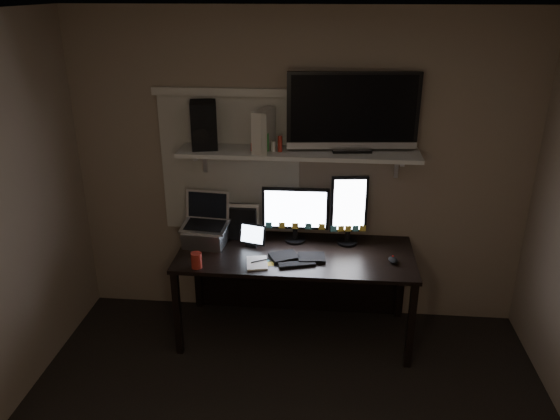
# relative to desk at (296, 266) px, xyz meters

# --- Properties ---
(ceiling) EXTENTS (3.60, 3.60, 0.00)m
(ceiling) POSITION_rel_desk_xyz_m (0.00, -1.55, 1.95)
(ceiling) COLOR silver
(ceiling) RESTS_ON back_wall
(back_wall) EXTENTS (3.60, 0.00, 3.60)m
(back_wall) POSITION_rel_desk_xyz_m (0.00, 0.25, 0.70)
(back_wall) COLOR #7F6D5B
(back_wall) RESTS_ON floor
(window_blinds) EXTENTS (1.10, 0.02, 1.10)m
(window_blinds) POSITION_rel_desk_xyz_m (-0.55, 0.24, 0.75)
(window_blinds) COLOR beige
(window_blinds) RESTS_ON back_wall
(desk) EXTENTS (1.80, 0.75, 0.73)m
(desk) POSITION_rel_desk_xyz_m (0.00, 0.00, 0.00)
(desk) COLOR black
(desk) RESTS_ON floor
(wall_shelf) EXTENTS (1.80, 0.35, 0.03)m
(wall_shelf) POSITION_rel_desk_xyz_m (0.00, 0.08, 0.91)
(wall_shelf) COLOR beige
(wall_shelf) RESTS_ON back_wall
(monitor_landscape) EXTENTS (0.52, 0.06, 0.46)m
(monitor_landscape) POSITION_rel_desk_xyz_m (-0.02, 0.09, 0.41)
(monitor_landscape) COLOR black
(monitor_landscape) RESTS_ON desk
(monitor_portrait) EXTENTS (0.29, 0.09, 0.57)m
(monitor_portrait) POSITION_rel_desk_xyz_m (0.40, 0.08, 0.46)
(monitor_portrait) COLOR black
(monitor_portrait) RESTS_ON desk
(keyboard) EXTENTS (0.44, 0.27, 0.03)m
(keyboard) POSITION_rel_desk_xyz_m (0.02, -0.22, 0.19)
(keyboard) COLOR black
(keyboard) RESTS_ON desk
(mouse) EXTENTS (0.09, 0.11, 0.04)m
(mouse) POSITION_rel_desk_xyz_m (0.73, -0.21, 0.20)
(mouse) COLOR black
(mouse) RESTS_ON desk
(notepad) EXTENTS (0.18, 0.23, 0.01)m
(notepad) POSITION_rel_desk_xyz_m (-0.27, -0.33, 0.18)
(notepad) COLOR silver
(notepad) RESTS_ON desk
(tablet) EXTENTS (0.23, 0.14, 0.19)m
(tablet) POSITION_rel_desk_xyz_m (-0.34, -0.03, 0.27)
(tablet) COLOR black
(tablet) RESTS_ON desk
(file_sorter) EXTENTS (0.23, 0.11, 0.29)m
(file_sorter) POSITION_rel_desk_xyz_m (-0.44, 0.10, 0.32)
(file_sorter) COLOR black
(file_sorter) RESTS_ON desk
(laptop) EXTENTS (0.38, 0.32, 0.40)m
(laptop) POSITION_rel_desk_xyz_m (-0.71, -0.05, 0.38)
(laptop) COLOR silver
(laptop) RESTS_ON desk
(cup) EXTENTS (0.08, 0.08, 0.12)m
(cup) POSITION_rel_desk_xyz_m (-0.70, -0.42, 0.23)
(cup) COLOR maroon
(cup) RESTS_ON desk
(sticky_notes) EXTENTS (0.29, 0.22, 0.00)m
(sticky_notes) POSITION_rel_desk_xyz_m (-0.16, -0.27, 0.18)
(sticky_notes) COLOR yellow
(sticky_notes) RESTS_ON desk
(tv) EXTENTS (0.97, 0.27, 0.58)m
(tv) POSITION_rel_desk_xyz_m (0.39, 0.12, 1.22)
(tv) COLOR black
(tv) RESTS_ON wall_shelf
(game_console) EXTENTS (0.16, 0.27, 0.31)m
(game_console) POSITION_rel_desk_xyz_m (-0.26, 0.06, 1.08)
(game_console) COLOR #B9B3A7
(game_console) RESTS_ON wall_shelf
(speaker) EXTENTS (0.24, 0.27, 0.35)m
(speaker) POSITION_rel_desk_xyz_m (-0.71, 0.10, 1.10)
(speaker) COLOR black
(speaker) RESTS_ON wall_shelf
(bottles) EXTENTS (0.22, 0.10, 0.14)m
(bottles) POSITION_rel_desk_xyz_m (-0.24, 0.04, 0.99)
(bottles) COLOR #A50F0C
(bottles) RESTS_ON wall_shelf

